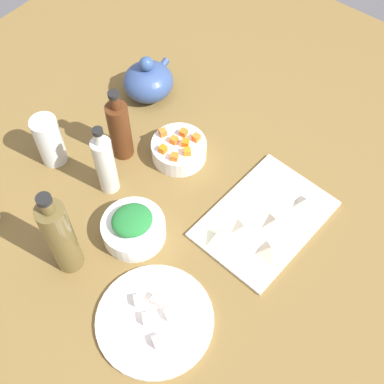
{
  "coord_description": "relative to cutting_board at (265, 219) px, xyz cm",
  "views": [
    {
      "loc": [
        -54.46,
        -43.45,
        112.23
      ],
      "look_at": [
        0.0,
        0.0,
        8.0
      ],
      "focal_mm": 47.95,
      "sensor_mm": 36.0,
      "label": 1
    }
  ],
  "objects": [
    {
      "name": "tabletop",
      "position": [
        -7.28,
        17.17,
        -2.0
      ],
      "size": [
        190.0,
        190.0,
        3.0
      ],
      "primitive_type": "cube",
      "color": "brown",
      "rests_on": "ground"
    },
    {
      "name": "cutting_board",
      "position": [
        0.0,
        0.0,
        0.0
      ],
      "size": [
        34.51,
        25.01,
        1.0
      ],
      "primitive_type": "cube",
      "rotation": [
        0.0,
        0.0,
        -0.07
      ],
      "color": "silver",
      "rests_on": "tabletop"
    },
    {
      "name": "plate_tofu",
      "position": [
        -36.38,
        4.37,
        0.1
      ],
      "size": [
        25.99,
        25.99,
        1.2
      ],
      "primitive_type": "cylinder",
      "color": "white",
      "rests_on": "tabletop"
    },
    {
      "name": "bowl_greens",
      "position": [
        -23.09,
        22.36,
        2.11
      ],
      "size": [
        15.3,
        15.3,
        5.23
      ],
      "primitive_type": "cylinder",
      "color": "white",
      "rests_on": "tabletop"
    },
    {
      "name": "bowl_carrots",
      "position": [
        2.4,
        29.3,
        2.06
      ],
      "size": [
        14.61,
        14.61,
        5.12
      ],
      "primitive_type": "cylinder",
      "color": "white",
      "rests_on": "tabletop"
    },
    {
      "name": "teapot",
      "position": [
        14.68,
        50.71,
        4.72
      ],
      "size": [
        16.15,
        14.29,
        13.67
      ],
      "color": "#334C82",
      "rests_on": "tabletop"
    },
    {
      "name": "bottle_0",
      "position": [
        -16.43,
        36.89,
        8.92
      ],
      "size": [
        4.99,
        4.99,
        22.28
      ],
      "color": "silver",
      "rests_on": "tabletop"
    },
    {
      "name": "bottle_1",
      "position": [
        -37.76,
        29.3,
        11.43
      ],
      "size": [
        6.3,
        6.3,
        27.33
      ],
      "color": "brown",
      "rests_on": "tabletop"
    },
    {
      "name": "bottle_3",
      "position": [
        -6.01,
        41.86,
        8.86
      ],
      "size": [
        5.65,
        5.65,
        22.36
      ],
      "color": "#522913",
      "rests_on": "tabletop"
    },
    {
      "name": "drinking_glass_0",
      "position": [
        -18.98,
        54.74,
        6.87
      ],
      "size": [
        6.84,
        6.84,
        14.74
      ],
      "primitive_type": "cylinder",
      "color": "white",
      "rests_on": "tabletop"
    },
    {
      "name": "carrot_cube_0",
      "position": [
        1.18,
        25.45,
        5.52
      ],
      "size": [
        2.54,
        2.54,
        1.8
      ],
      "primitive_type": "cube",
      "rotation": [
        0.0,
        0.0,
        0.75
      ],
      "color": "orange",
      "rests_on": "bowl_carrots"
    },
    {
      "name": "carrot_cube_1",
      "position": [
        6.26,
        26.57,
        5.52
      ],
      "size": [
        1.94,
        1.94,
        1.8
      ],
      "primitive_type": "cube",
      "rotation": [
        0.0,
        0.0,
        3.06
      ],
      "color": "orange",
      "rests_on": "bowl_carrots"
    },
    {
      "name": "carrot_cube_2",
      "position": [
        5.48,
        30.2,
        5.52
      ],
      "size": [
        2.08,
        2.08,
        1.8
      ],
      "primitive_type": "cube",
      "rotation": [
        0.0,
        0.0,
        1.74
      ],
      "color": "orange",
      "rests_on": "bowl_carrots"
    },
    {
      "name": "carrot_cube_3",
      "position": [
        -2.18,
        26.96,
        5.52
      ],
      "size": [
        2.42,
        2.42,
        1.8
      ],
      "primitive_type": "cube",
      "rotation": [
        0.0,
        0.0,
        0.47
      ],
      "color": "orange",
      "rests_on": "bowl_carrots"
    },
    {
      "name": "carrot_cube_4",
      "position": [
        -2.07,
        30.86,
        5.52
      ],
      "size": [
        1.84,
        1.84,
        1.8
      ],
      "primitive_type": "cube",
      "rotation": [
        0.0,
        0.0,
        1.59
      ],
      "color": "orange",
      "rests_on": "bowl_carrots"
    },
    {
      "name": "carrot_cube_5",
      "position": [
        3.1,
        27.65,
        5.52
      ],
      "size": [
        2.44,
        2.44,
        1.8
      ],
      "primitive_type": "cube",
      "rotation": [
        0.0,
        0.0,
        2.06
      ],
      "color": "orange",
      "rests_on": "bowl_carrots"
    },
    {
      "name": "carrot_cube_6",
      "position": [
        1.97,
        30.55,
        5.52
      ],
      "size": [
        1.95,
        1.95,
        1.8
      ],
      "primitive_type": "cube",
      "rotation": [
        0.0,
        0.0,
        1.66
      ],
      "color": "orange",
      "rests_on": "bowl_carrots"
    },
    {
      "name": "carrot_cube_7",
      "position": [
        2.15,
        34.49,
        5.52
      ],
      "size": [
        2.41,
        2.41,
        1.8
      ],
      "primitive_type": "cube",
      "rotation": [
        0.0,
        0.0,
        2.68
      ],
      "color": "orange",
      "rests_on": "bowl_carrots"
    },
    {
      "name": "chopped_greens_mound",
      "position": [
        -23.09,
        22.36,
        6.41
      ],
      "size": [
        12.24,
        11.86,
        3.36
      ],
      "primitive_type": "ellipsoid",
      "rotation": [
        0.0,
        0.0,
        2.8
      ],
      "color": "#237632",
      "rests_on": "bowl_greens"
    },
    {
      "name": "tofu_cube_0",
      "position": [
        -37.53,
        5.24,
        1.8
      ],
      "size": [
        3.11,
        3.11,
        2.2
      ],
      "primitive_type": "cube",
      "rotation": [
        0.0,
        0.0,
        0.84
      ],
      "color": "white",
      "rests_on": "plate_tofu"
    },
    {
      "name": "tofu_cube_1",
      "position": [
        -33.06,
        6.52,
        1.8
      ],
      "size": [
        2.69,
        2.69,
        2.2
      ],
      "primitive_type": "cube",
      "rotation": [
        0.0,
        0.0,
        1.83
      ],
      "color": "#F7E2D0",
      "rests_on": "plate_tofu"
    },
    {
      "name": "tofu_cube_2",
      "position": [
        -33.73,
        2.14,
        1.8
      ],
      "size": [
        2.89,
        2.89,
        2.2
      ],
      "primitive_type": "cube",
      "rotation": [
        0.0,
        0.0,
        2.74
      ],
      "color": "white",
      "rests_on": "plate_tofu"
    },
    {
      "name": "tofu_cube_3",
      "position": [
        -35.59,
        9.47,
        1.8
      ],
      "size": [
        3.1,
        3.1,
        2.2
      ],
      "primitive_type": "cube",
      "rotation": [
        0.0,
        0.0,
        2.44
      ],
      "color": "white",
      "rests_on": "plate_tofu"
    },
    {
      "name": "tofu_cube_4",
      "position": [
        -39.86,
        0.27,
        1.8
      ],
      "size": [
        3.0,
        3.0,
        2.2
      ],
      "primitive_type": "cube",
      "rotation": [
        0.0,
        0.0,
        1.05
      ],
      "color": "white",
      "rests_on": "plate_tofu"
    },
    {
      "name": "dumpling_0",
      "position": [
        -7.36,
        -6.23,
        2.02
      ],
      "size": [
        7.16,
        7.17,
        3.03
      ],
      "primitive_type": "pyramid",
      "rotation": [
        0.0,
        0.0,
        5.48
      ],
      "color": "beige",
      "rests_on": "cutting_board"
    },
    {
      "name": "dumpling_1",
      "position": [
        -0.11,
        -2.91,
        1.78
      ],
      "size": [
        6.95,
        6.91,
        2.56
      ],
      "primitive_type": "pyramid",
      "rotation": [
        0.0,
        0.0,
        5.67
      ],
      "color": "beige",
      "rests_on": "cutting_board"
    },
    {
      "name": "dumpling_2",
      "position": [
        -6.1,
        2.1,
        1.54
      ],
      "size": [
        7.18,
        7.07,
        2.08
      ],
      "primitive_type": "pyramid",
      "rotation": [
        0.0,
        0.0,
        2.6
      ],
      "color": "beige",
      "rests_on": "cutting_board"
    },
    {
      "name": "dumpling_3",
      "position": [
        -11.96,
        5.94,
        1.66
      ],
      "size": [
        5.93,
        5.32,
        2.33
      ],
      "primitive_type": "pyramid",
      "rotation": [
        0.0,
        0.0,
        3.0
      ],
      "color": "beige",
      "rests_on": "cutting_board"
    },
    {
      "name": "dumpling_4",
      "position": [
        9.29,
        -5.66,
        1.99
      ],
      "size": [
        6.17,
        6.15,
        2.98
      ],
      "primitive_type": "pyramid",
      "rotation": [
        0.0,
        0.0,
        5.57
      ],
      "color": "beige",
      "rests_on": "cutting_board"
    }
  ]
}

